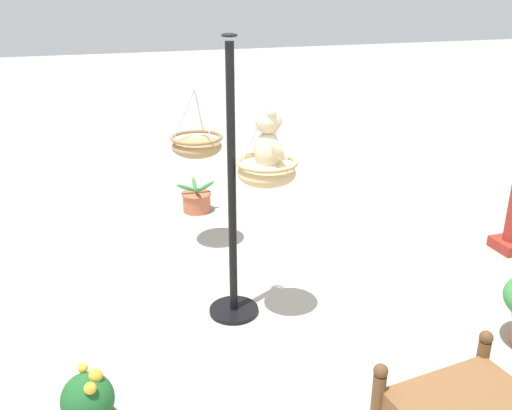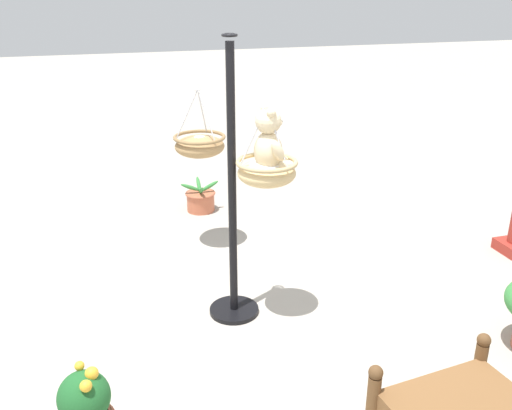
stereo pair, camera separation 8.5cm
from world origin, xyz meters
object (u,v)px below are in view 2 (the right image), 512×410
Objects in this scene: potted_plant_fern_front at (201,199)px; hanging_basket_with_teddy at (267,171)px; hanging_basket_left_high at (200,145)px; potted_plant_tall_leafy at (86,409)px; display_pole_central at (233,237)px; teddy_bear at (270,143)px.

hanging_basket_with_teddy is at bearing 1.41° from potted_plant_fern_front.
hanging_basket_left_high reaches higher than potted_plant_fern_front.
hanging_basket_left_high is 1.42× the size of potted_plant_fern_front.
hanging_basket_with_teddy is at bearing 124.95° from potted_plant_tall_leafy.
potted_plant_tall_leafy is (1.22, -1.28, -0.48)m from display_pole_central.
display_pole_central is 3.39× the size of hanging_basket_left_high.
potted_plant_tall_leafy is (2.64, -1.29, -0.91)m from hanging_basket_left_high.
display_pole_central is 3.72× the size of hanging_basket_with_teddy.
teddy_bear is 1.04× the size of potted_plant_fern_front.
teddy_bear reaches higher than potted_plant_tall_leafy.
teddy_bear reaches higher than hanging_basket_left_high.
hanging_basket_with_teddy is 2.16m from potted_plant_tall_leafy.
hanging_basket_left_high is at bearing -9.75° from potted_plant_fern_front.
hanging_basket_with_teddy is 1.29× the size of potted_plant_fern_front.
hanging_basket_left_high reaches higher than potted_plant_tall_leafy.
potted_plant_tall_leafy reaches higher than potted_plant_fern_front.
hanging_basket_left_high is (-1.43, 0.01, 0.42)m from display_pole_central.
potted_plant_tall_leafy is at bearing -21.76° from potted_plant_fern_front.
hanging_basket_left_high is at bearing -170.49° from teddy_bear.
hanging_basket_left_high is (-1.58, -0.24, -0.19)m from hanging_basket_with_teddy.
hanging_basket_with_teddy is 1.61m from hanging_basket_left_high.
hanging_basket_with_teddy is at bearing 8.65° from hanging_basket_left_high.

